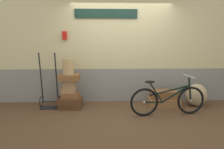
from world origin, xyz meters
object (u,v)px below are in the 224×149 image
(suitcase_1, at_px, (70,100))
(luggage_trolley, at_px, (49,94))
(suitcase_0, at_px, (71,105))
(wicker_basket, at_px, (68,67))
(suitcase_6, at_px, (163,102))
(burlap_sack, at_px, (196,95))
(suitcase_2, at_px, (71,95))
(suitcase_7, at_px, (164,94))
(suitcase_5, at_px, (69,77))
(suitcase_3, at_px, (69,90))
(bicycle, at_px, (168,100))
(suitcase_4, at_px, (69,84))

(suitcase_1, distance_m, luggage_trolley, 0.54)
(suitcase_0, distance_m, suitcase_1, 0.13)
(wicker_basket, bearing_deg, suitcase_6, 0.31)
(suitcase_6, height_order, burlap_sack, burlap_sack)
(suitcase_2, xyz_separation_m, wicker_basket, (-0.03, -0.01, 0.68))
(suitcase_1, distance_m, suitcase_6, 2.26)
(burlap_sack, bearing_deg, suitcase_0, -179.11)
(suitcase_7, xyz_separation_m, burlap_sack, (0.82, 0.03, -0.03))
(luggage_trolley, height_order, burlap_sack, luggage_trolley)
(burlap_sack, bearing_deg, suitcase_6, -178.50)
(suitcase_5, distance_m, suitcase_6, 2.35)
(suitcase_3, relative_size, luggage_trolley, 0.25)
(suitcase_5, height_order, suitcase_7, suitcase_5)
(suitcase_5, height_order, bicycle, bicycle)
(suitcase_6, height_order, wicker_basket, wicker_basket)
(suitcase_6, bearing_deg, suitcase_7, -109.37)
(suitcase_0, distance_m, suitcase_7, 2.25)
(suitcase_5, bearing_deg, suitcase_4, 82.35)
(suitcase_3, height_order, suitcase_4, suitcase_4)
(bicycle, bearing_deg, suitcase_1, 166.68)
(luggage_trolley, height_order, bicycle, luggage_trolley)
(luggage_trolley, xyz_separation_m, burlap_sack, (3.58, -0.04, -0.04))
(suitcase_4, bearing_deg, bicycle, -10.04)
(luggage_trolley, relative_size, bicycle, 0.80)
(suitcase_4, bearing_deg, suitcase_0, -32.18)
(bicycle, bearing_deg, luggage_trolley, 167.18)
(wicker_basket, height_order, bicycle, wicker_basket)
(suitcase_1, bearing_deg, burlap_sack, 1.96)
(bicycle, bearing_deg, suitcase_0, 166.34)
(suitcase_5, xyz_separation_m, burlap_sack, (3.08, 0.04, -0.47))
(suitcase_0, distance_m, wicker_basket, 0.94)
(suitcase_2, relative_size, bicycle, 0.24)
(suitcase_3, bearing_deg, wicker_basket, -60.13)
(suitcase_1, height_order, luggage_trolley, luggage_trolley)
(suitcase_5, distance_m, luggage_trolley, 0.66)
(wicker_basket, xyz_separation_m, bicycle, (2.19, -0.54, -0.66))
(suitcase_5, xyz_separation_m, suitcase_7, (2.26, 0.01, -0.44))
(suitcase_2, relative_size, burlap_sack, 0.73)
(suitcase_7, relative_size, luggage_trolley, 0.48)
(suitcase_1, relative_size, suitcase_4, 1.96)
(suitcase_2, relative_size, wicker_basket, 1.09)
(luggage_trolley, relative_size, burlap_sack, 2.38)
(suitcase_3, distance_m, suitcase_4, 0.15)
(suitcase_3, xyz_separation_m, suitcase_5, (0.02, -0.02, 0.31))
(suitcase_5, height_order, wicker_basket, wicker_basket)
(wicker_basket, bearing_deg, suitcase_7, 0.06)
(suitcase_3, height_order, bicycle, bicycle)
(wicker_basket, distance_m, bicycle, 2.35)
(suitcase_4, xyz_separation_m, burlap_sack, (3.08, 0.03, -0.31))
(suitcase_5, bearing_deg, suitcase_0, -17.29)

